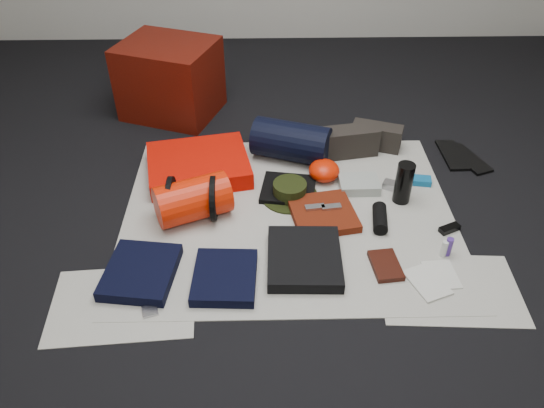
{
  "coord_description": "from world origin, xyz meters",
  "views": [
    {
      "loc": [
        -0.12,
        -1.98,
        1.67
      ],
      "look_at": [
        -0.08,
        -0.04,
        0.1
      ],
      "focal_mm": 35.0,
      "sensor_mm": 36.0,
      "label": 1
    }
  ],
  "objects_px": {
    "sleeping_pad": "(198,165)",
    "compact_camera": "(392,186)",
    "red_cabinet": "(170,79)",
    "paperback_book": "(386,265)",
    "stuff_sack": "(193,200)",
    "water_bottle": "(404,183)",
    "navy_duffel": "(291,141)"
  },
  "relations": [
    {
      "from": "sleeping_pad",
      "to": "compact_camera",
      "type": "distance_m",
      "value": 1.03
    },
    {
      "from": "red_cabinet",
      "to": "sleeping_pad",
      "type": "height_order",
      "value": "red_cabinet"
    },
    {
      "from": "red_cabinet",
      "to": "paperback_book",
      "type": "bearing_deg",
      "value": -32.01
    },
    {
      "from": "compact_camera",
      "to": "red_cabinet",
      "type": "bearing_deg",
      "value": 173.45
    },
    {
      "from": "red_cabinet",
      "to": "paperback_book",
      "type": "distance_m",
      "value": 1.8
    },
    {
      "from": "red_cabinet",
      "to": "stuff_sack",
      "type": "xyz_separation_m",
      "value": [
        0.23,
        -1.05,
        -0.12
      ]
    },
    {
      "from": "water_bottle",
      "to": "paperback_book",
      "type": "bearing_deg",
      "value": -109.41
    },
    {
      "from": "sleeping_pad",
      "to": "water_bottle",
      "type": "xyz_separation_m",
      "value": [
        1.04,
        -0.26,
        0.06
      ]
    },
    {
      "from": "water_bottle",
      "to": "sleeping_pad",
      "type": "bearing_deg",
      "value": 165.8
    },
    {
      "from": "water_bottle",
      "to": "paperback_book",
      "type": "relative_size",
      "value": 1.2
    },
    {
      "from": "red_cabinet",
      "to": "paperback_book",
      "type": "xyz_separation_m",
      "value": [
        1.09,
        -1.42,
        -0.21
      ]
    },
    {
      "from": "stuff_sack",
      "to": "compact_camera",
      "type": "distance_m",
      "value": 1.03
    },
    {
      "from": "water_bottle",
      "to": "compact_camera",
      "type": "distance_m",
      "value": 0.14
    },
    {
      "from": "red_cabinet",
      "to": "sleeping_pad",
      "type": "bearing_deg",
      "value": -51.94
    },
    {
      "from": "sleeping_pad",
      "to": "water_bottle",
      "type": "height_order",
      "value": "water_bottle"
    },
    {
      "from": "sleeping_pad",
      "to": "compact_camera",
      "type": "relative_size",
      "value": 5.69
    },
    {
      "from": "navy_duffel",
      "to": "water_bottle",
      "type": "xyz_separation_m",
      "value": [
        0.54,
        -0.39,
        0.0
      ]
    },
    {
      "from": "red_cabinet",
      "to": "sleeping_pad",
      "type": "relative_size",
      "value": 1.03
    },
    {
      "from": "navy_duffel",
      "to": "paperback_book",
      "type": "xyz_separation_m",
      "value": [
        0.37,
        -0.86,
        -0.1
      ]
    },
    {
      "from": "red_cabinet",
      "to": "water_bottle",
      "type": "xyz_separation_m",
      "value": [
        1.26,
        -0.95,
        -0.11
      ]
    },
    {
      "from": "sleeping_pad",
      "to": "paperback_book",
      "type": "xyz_separation_m",
      "value": [
        0.87,
        -0.73,
        -0.03
      ]
    },
    {
      "from": "water_bottle",
      "to": "compact_camera",
      "type": "relative_size",
      "value": 2.35
    },
    {
      "from": "paperback_book",
      "to": "navy_duffel",
      "type": "bearing_deg",
      "value": 106.87
    },
    {
      "from": "red_cabinet",
      "to": "stuff_sack",
      "type": "distance_m",
      "value": 1.08
    },
    {
      "from": "compact_camera",
      "to": "sleeping_pad",
      "type": "bearing_deg",
      "value": -161.14
    },
    {
      "from": "navy_duffel",
      "to": "water_bottle",
      "type": "height_order",
      "value": "same"
    },
    {
      "from": "stuff_sack",
      "to": "sleeping_pad",
      "type": "bearing_deg",
      "value": 91.48
    },
    {
      "from": "red_cabinet",
      "to": "water_bottle",
      "type": "height_order",
      "value": "red_cabinet"
    },
    {
      "from": "red_cabinet",
      "to": "compact_camera",
      "type": "distance_m",
      "value": 1.51
    },
    {
      "from": "water_bottle",
      "to": "stuff_sack",
      "type": "bearing_deg",
      "value": -174.38
    },
    {
      "from": "compact_camera",
      "to": "stuff_sack",
      "type": "bearing_deg",
      "value": -140.68
    },
    {
      "from": "stuff_sack",
      "to": "water_bottle",
      "type": "bearing_deg",
      "value": 5.62
    }
  ]
}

